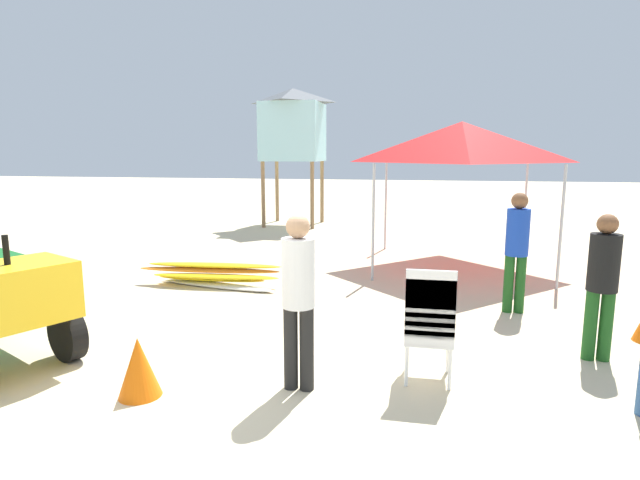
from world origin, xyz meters
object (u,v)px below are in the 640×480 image
Objects in this scene: stacked_plastic_chairs at (430,317)px; popup_canopy at (461,142)px; lifeguard_near_right at (603,278)px; surfboard_pile at (213,275)px; lifeguard_near_center at (517,244)px; traffic_cone_far at (139,367)px; lifeguard_near_left at (298,290)px; lifeguard_tower at (293,125)px.

popup_canopy is at bearing 83.79° from stacked_plastic_chairs.
popup_canopy reaches higher than lifeguard_near_right.
stacked_plastic_chairs is at bearing -96.21° from popup_canopy.
lifeguard_near_right is 5.14m from popup_canopy.
surfboard_pile is at bearing 139.01° from stacked_plastic_chairs.
lifeguard_near_center is 1.06× the size of lifeguard_near_right.
stacked_plastic_chairs is 2.05× the size of traffic_cone_far.
traffic_cone_far is (-2.71, -0.82, -0.41)m from stacked_plastic_chairs.
lifeguard_near_left reaches higher than traffic_cone_far.
lifeguard_near_center reaches higher than surfboard_pile.
lifeguard_tower is (-0.53, 7.86, 2.97)m from surfboard_pile.
lifeguard_near_right is (0.62, -1.66, -0.06)m from lifeguard_near_center.
lifeguard_tower reaches higher than lifeguard_near_center.
lifeguard_near_left is at bearing -75.60° from lifeguard_tower.
popup_canopy is 0.75× the size of lifeguard_tower.
popup_canopy is at bearing 30.85° from surfboard_pile.
popup_canopy is at bearing 101.44° from lifeguard_near_center.
lifeguard_near_right is at bearing -59.00° from lifeguard_tower.
popup_canopy reaches higher than stacked_plastic_chairs.
lifeguard_near_right is at bearing -21.68° from surfboard_pile.
traffic_cone_far is at bearing -163.10° from stacked_plastic_chairs.
traffic_cone_far is (0.94, -3.99, 0.09)m from surfboard_pile.
traffic_cone_far is (-3.33, -6.54, -2.22)m from popup_canopy.
stacked_plastic_chairs is 0.73× the size of lifeguard_near_right.
lifeguard_tower is (-5.42, 8.39, 2.17)m from lifeguard_near_center.
surfboard_pile is 8.42m from lifeguard_tower.
lifeguard_near_center is 0.41× the size of lifeguard_tower.
lifeguard_near_left is at bearing -156.50° from lifeguard_near_right.
lifeguard_near_left is (2.40, -3.54, 0.80)m from surfboard_pile.
lifeguard_near_left reaches higher than stacked_plastic_chairs.
popup_canopy is 7.19m from lifeguard_tower.
lifeguard_tower reaches higher than stacked_plastic_chairs.
stacked_plastic_chairs is 2.86m from traffic_cone_far.
lifeguard_tower is at bearing 110.73° from stacked_plastic_chairs.
lifeguard_near_left reaches higher than surfboard_pile.
lifeguard_tower is 12.28m from traffic_cone_far.
lifeguard_near_right is at bearing -69.57° from lifeguard_near_center.
lifeguard_tower reaches higher than lifeguard_near_right.
lifeguard_near_center is 3.49m from popup_canopy.
surfboard_pile is 4.35m from lifeguard_near_left.
traffic_cone_far is at bearing -116.97° from popup_canopy.
lifeguard_tower reaches higher than traffic_cone_far.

